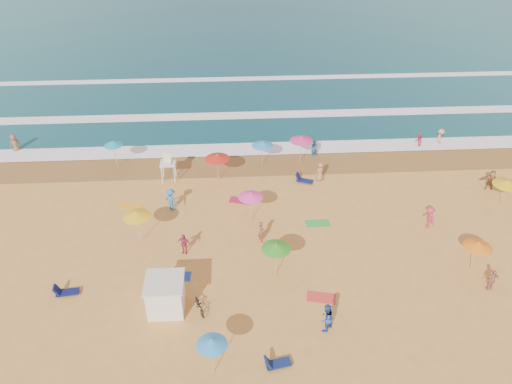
{
  "coord_description": "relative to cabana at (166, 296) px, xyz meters",
  "views": [
    {
      "loc": [
        -0.82,
        -24.04,
        21.75
      ],
      "look_at": [
        0.89,
        6.0,
        1.5
      ],
      "focal_mm": 35.0,
      "sensor_mm": 36.0,
      "label": 1
    }
  ],
  "objects": [
    {
      "name": "ground",
      "position": [
        4.81,
        3.55,
        -1.0
      ],
      "size": [
        220.0,
        220.0,
        0.0
      ],
      "primitive_type": "plane",
      "color": "gold",
      "rests_on": "ground"
    },
    {
      "name": "wet_sand",
      "position": [
        4.81,
        16.05,
        -0.99
      ],
      "size": [
        220.0,
        220.0,
        0.0
      ],
      "primitive_type": "plane",
      "color": "olive",
      "rests_on": "ground"
    },
    {
      "name": "surf_foam",
      "position": [
        4.81,
        24.87,
        -0.9
      ],
      "size": [
        200.0,
        18.7,
        0.05
      ],
      "color": "white",
      "rests_on": "ground"
    },
    {
      "name": "cabana",
      "position": [
        0.0,
        0.0,
        0.0
      ],
      "size": [
        2.0,
        2.0,
        2.0
      ],
      "primitive_type": "cube",
      "color": "white",
      "rests_on": "ground"
    },
    {
      "name": "cabana_roof",
      "position": [
        0.0,
        -0.0,
        1.06
      ],
      "size": [
        2.2,
        2.2,
        0.12
      ],
      "primitive_type": "cube",
      "color": "silver",
      "rests_on": "cabana"
    },
    {
      "name": "bicycle",
      "position": [
        1.9,
        -0.3,
        -0.58
      ],
      "size": [
        1.05,
        1.69,
        0.84
      ],
      "primitive_type": "imported",
      "rotation": [
        0.0,
        0.0,
        0.33
      ],
      "color": "black",
      "rests_on": "ground"
    },
    {
      "name": "lifeguard_stand",
      "position": [
        -1.08,
        14.0,
        0.05
      ],
      "size": [
        1.2,
        1.2,
        2.1
      ],
      "primitive_type": null,
      "color": "white",
      "rests_on": "ground"
    },
    {
      "name": "beach_umbrellas",
      "position": [
        6.17,
        4.04,
        1.17
      ],
      "size": [
        58.34,
        31.58,
        0.79
      ],
      "color": "#1C74F2",
      "rests_on": "ground"
    },
    {
      "name": "loungers",
      "position": [
        13.27,
        0.26,
        -0.83
      ],
      "size": [
        64.24,
        21.54,
        0.34
      ],
      "color": "#0E1549",
      "rests_on": "ground"
    },
    {
      "name": "towels",
      "position": [
        7.3,
        0.98,
        -0.98
      ],
      "size": [
        40.32,
        21.19,
        0.03
      ],
      "color": "red",
      "rests_on": "ground"
    },
    {
      "name": "beachgoers",
      "position": [
        7.85,
        8.69,
        -0.21
      ],
      "size": [
        45.97,
        27.78,
        2.08
      ],
      "color": "#B92E5B",
      "rests_on": "ground"
    }
  ]
}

